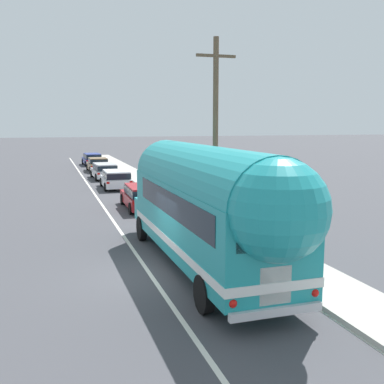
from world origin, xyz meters
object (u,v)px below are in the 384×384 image
car_lead (143,195)px  car_fourth (98,164)px  utility_pole (215,132)px  painted_bus (208,203)px  car_third (104,170)px  car_fifth (92,158)px  car_second (116,178)px

car_lead → car_fourth: same height
utility_pole → car_fourth: bearing=94.8°
painted_bus → car_fourth: bearing=89.9°
car_third → car_fifth: size_ratio=1.00×
utility_pole → car_fourth: utility_pole is taller
car_lead → car_fourth: bearing=90.5°
utility_pole → car_lead: size_ratio=1.85×
car_lead → car_fifth: same height
car_fourth → car_second: bearing=-90.2°
car_second → utility_pole: bearing=-80.8°
car_second → car_fourth: bearing=89.8°
utility_pole → car_fifth: utility_pole is taller
car_third → car_fifth: bearing=89.0°
car_third → car_second: bearing=-89.1°
car_fifth → painted_bus: bearing=-90.2°
car_fourth → car_fifth: bearing=89.3°
car_third → car_fourth: (0.15, 6.66, -0.05)m
painted_bus → car_lead: size_ratio=2.68×
car_lead → car_third: same height
car_third → car_fifth: (0.24, 13.74, 0.01)m
utility_pole → car_fourth: 27.85m
car_second → car_fifth: bearing=89.6°
car_lead → car_fourth: 21.54m
car_lead → utility_pole: bearing=-70.5°
painted_bus → car_second: (-0.02, 20.31, -1.52)m
car_second → car_fifth: (0.14, 19.97, 0.01)m
painted_bus → car_second: bearing=90.1°
car_fifth → car_second: bearing=-90.4°
car_fourth → utility_pole: bearing=-85.2°
car_third → car_fourth: size_ratio=1.01×
car_fourth → painted_bus: bearing=-90.1°
car_lead → car_fourth: (-0.20, 21.54, -0.05)m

